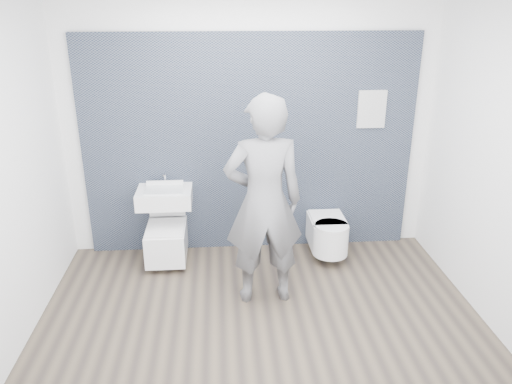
{
  "coord_description": "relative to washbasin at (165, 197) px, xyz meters",
  "views": [
    {
      "loc": [
        -0.33,
        -3.77,
        2.7
      ],
      "look_at": [
        0.0,
        0.6,
        1.0
      ],
      "focal_mm": 35.0,
      "sensor_mm": 36.0,
      "label": 1
    }
  ],
  "objects": [
    {
      "name": "ground",
      "position": [
        0.93,
        -1.22,
        -0.73
      ],
      "size": [
        4.0,
        4.0,
        0.0
      ],
      "primitive_type": "plane",
      "color": "brown",
      "rests_on": "ground"
    },
    {
      "name": "room_shell",
      "position": [
        0.93,
        -1.22,
        1.0
      ],
      "size": [
        4.0,
        4.0,
        4.0
      ],
      "color": "white",
      "rests_on": "ground"
    },
    {
      "name": "tile_wall",
      "position": [
        0.93,
        0.25,
        -0.73
      ],
      "size": [
        3.6,
        0.06,
        2.4
      ],
      "primitive_type": "cube",
      "color": "black",
      "rests_on": "ground"
    },
    {
      "name": "washbasin",
      "position": [
        0.0,
        0.0,
        0.0
      ],
      "size": [
        0.58,
        0.43,
        0.43
      ],
      "color": "white",
      "rests_on": "ground"
    },
    {
      "name": "toilet_square",
      "position": [
        -0.0,
        -0.08,
        -0.47
      ],
      "size": [
        0.42,
        0.6,
        0.81
      ],
      "color": "white",
      "rests_on": "ground"
    },
    {
      "name": "toilet_rounded",
      "position": [
        1.77,
        -0.11,
        -0.46
      ],
      "size": [
        0.39,
        0.65,
        0.35
      ],
      "color": "white",
      "rests_on": "ground"
    },
    {
      "name": "info_placard",
      "position": [
        2.24,
        0.2,
        -0.73
      ],
      "size": [
        0.3,
        0.03,
        0.41
      ],
      "primitive_type": "cube",
      "color": "white",
      "rests_on": "ground"
    },
    {
      "name": "visitor",
      "position": [
        0.98,
        -0.86,
        0.26
      ],
      "size": [
        0.75,
        0.52,
        1.98
      ],
      "primitive_type": "imported",
      "rotation": [
        0.0,
        0.0,
        3.21
      ],
      "color": "slate",
      "rests_on": "ground"
    }
  ]
}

